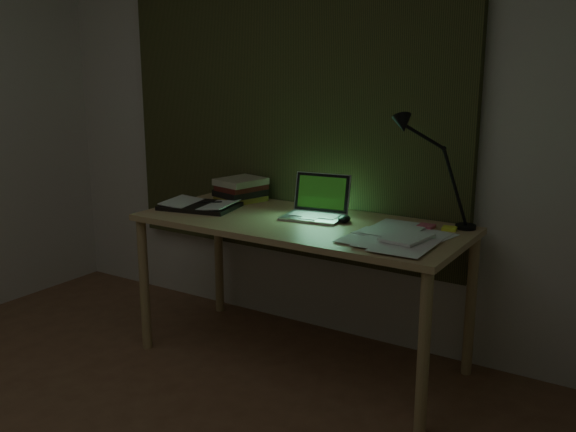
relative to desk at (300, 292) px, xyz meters
name	(u,v)px	position (x,y,z in m)	size (l,w,h in m)	color
wall_back	(290,117)	(-0.35, 0.45, 0.86)	(3.50, 0.00, 2.50)	silver
wall_right	(522,238)	(1.40, -1.55, 0.86)	(0.00, 4.00, 2.50)	silver
curtain	(287,82)	(-0.35, 0.41, 1.06)	(2.20, 0.06, 2.00)	#30341A
desk	(300,292)	(0.00, 0.00, 0.00)	(1.69, 0.74, 0.77)	tan
laptop	(313,198)	(0.03, 0.07, 0.49)	(0.31, 0.34, 0.22)	silver
open_textbook	(200,205)	(-0.62, -0.05, 0.40)	(0.40, 0.29, 0.03)	silver
book_stack	(240,190)	(-0.55, 0.22, 0.45)	(0.21, 0.26, 0.14)	silver
loose_papers	(397,237)	(0.55, -0.06, 0.40)	(0.38, 0.40, 0.02)	silver
mouse	(344,219)	(0.20, 0.09, 0.40)	(0.06, 0.10, 0.04)	black
sticky_yellow	(450,229)	(0.70, 0.23, 0.39)	(0.07, 0.07, 0.01)	#F6FF35
sticky_pink	(426,226)	(0.59, 0.20, 0.39)	(0.07, 0.07, 0.02)	#D25268
desk_lamp	(469,174)	(0.76, 0.30, 0.65)	(0.36, 0.28, 0.54)	black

